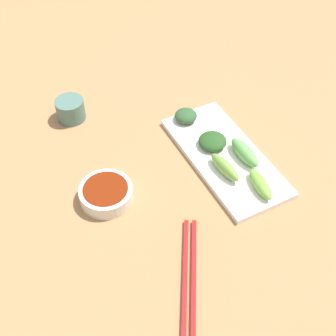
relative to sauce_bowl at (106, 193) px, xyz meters
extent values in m
cube|color=#9C764B|center=(0.15, -0.02, -0.03)|extent=(2.10, 2.10, 0.02)
cylinder|color=silver|center=(0.00, 0.00, 0.00)|extent=(0.11, 0.11, 0.03)
cylinder|color=maroon|center=(0.00, 0.00, 0.00)|extent=(0.09, 0.09, 0.02)
cube|color=white|center=(0.27, -0.01, -0.01)|extent=(0.14, 0.32, 0.01)
ellipsoid|color=#244C1E|center=(0.26, 0.02, 0.01)|extent=(0.06, 0.06, 0.02)
ellipsoid|color=#73B341|center=(0.28, -0.12, 0.01)|extent=(0.04, 0.08, 0.02)
ellipsoid|color=#2C522B|center=(0.25, 0.12, 0.01)|extent=(0.06, 0.06, 0.02)
ellipsoid|color=#64A955|center=(0.30, -0.04, 0.01)|extent=(0.03, 0.09, 0.03)
ellipsoid|color=#70A443|center=(0.24, -0.06, 0.01)|extent=(0.03, 0.09, 0.03)
cube|color=#B01718|center=(0.05, -0.22, -0.01)|extent=(0.12, 0.20, 0.01)
cube|color=#B01718|center=(0.07, -0.23, -0.01)|extent=(0.12, 0.20, 0.01)
cylinder|color=#4B7065|center=(0.02, 0.26, 0.01)|extent=(0.07, 0.07, 0.05)
camera|label=1|loc=(-0.15, -0.56, 0.70)|focal=49.05mm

